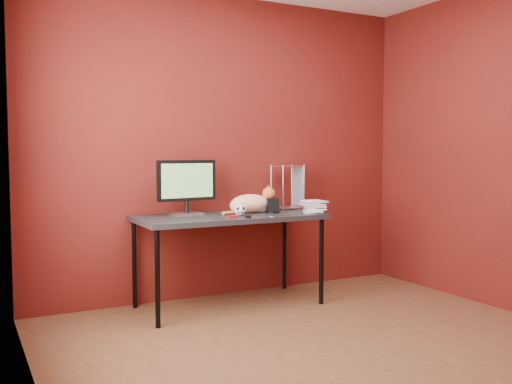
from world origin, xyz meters
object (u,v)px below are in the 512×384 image
speaker (273,206)px  skull_mug (240,210)px  monitor (187,184)px  cat (251,203)px  book_stack (304,145)px  desk (229,221)px

speaker → skull_mug: bearing=-155.4°
skull_mug → monitor: bearing=163.8°
cat → speaker: bearing=-22.7°
skull_mug → book_stack: 0.78m
speaker → book_stack: 0.57m
monitor → speaker: (0.69, -0.19, -0.19)m
desk → book_stack: book_stack is taller
monitor → cat: monitor is taller
desk → skull_mug: size_ratio=14.50×
skull_mug → book_stack: size_ratio=0.09×
cat → book_stack: bearing=-15.6°
monitor → book_stack: size_ratio=0.46×
desk → cat: size_ratio=3.01×
book_stack → cat: bearing=158.2°
monitor → book_stack: book_stack is taller
speaker → cat: bearing=164.3°
cat → speaker: 0.19m
cat → speaker: (0.16, -0.09, -0.02)m
skull_mug → speaker: bearing=31.1°
monitor → book_stack: bearing=-21.6°
desk → cat: cat is taller
speaker → book_stack: (0.25, -0.08, 0.50)m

